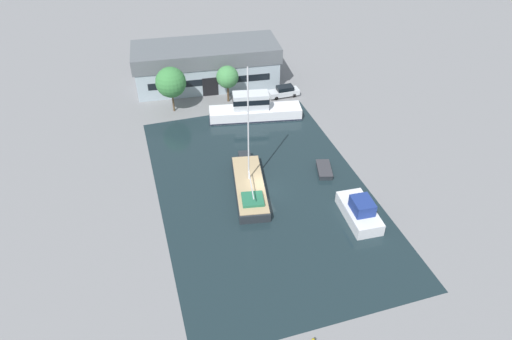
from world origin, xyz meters
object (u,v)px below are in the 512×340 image
(quay_tree_by_water, at_px, (171,82))
(small_dinghy, at_px, (324,170))
(motor_cruiser, at_px, (254,109))
(sailboat_moored, at_px, (250,185))
(parked_car, at_px, (284,91))
(warehouse_building, at_px, (207,64))
(quay_tree_near_building, at_px, (227,77))
(cabin_boat, at_px, (360,211))

(quay_tree_by_water, relative_size, small_dinghy, 1.79)
(motor_cruiser, distance_m, small_dinghy, 15.36)
(quay_tree_by_water, distance_m, motor_cruiser, 12.31)
(quay_tree_by_water, relative_size, sailboat_moored, 0.45)
(parked_car, height_order, motor_cruiser, motor_cruiser)
(warehouse_building, distance_m, motor_cruiser, 13.27)
(quay_tree_near_building, relative_size, parked_car, 1.19)
(quay_tree_near_building, relative_size, motor_cruiser, 0.42)
(motor_cruiser, xyz_separation_m, small_dinghy, (4.51, -14.65, -1.09))
(sailboat_moored, xyz_separation_m, cabin_boat, (9.87, -7.97, 0.34))
(cabin_boat, bearing_deg, small_dinghy, 95.20)
(warehouse_building, bearing_deg, sailboat_moored, -86.71)
(small_dinghy, relative_size, cabin_boat, 0.59)
(warehouse_building, xyz_separation_m, quay_tree_near_building, (1.77, -6.65, 0.68))
(small_dinghy, distance_m, cabin_boat, 8.62)
(warehouse_building, xyz_separation_m, motor_cruiser, (4.05, -12.49, -1.89))
(warehouse_building, relative_size, sailboat_moored, 1.55)
(quay_tree_near_building, relative_size, small_dinghy, 1.49)
(quay_tree_by_water, xyz_separation_m, cabin_boat, (15.40, -28.56, -3.60))
(parked_car, xyz_separation_m, sailboat_moored, (-11.39, -20.07, -0.19))
(warehouse_building, xyz_separation_m, small_dinghy, (8.56, -27.14, -2.97))
(motor_cruiser, bearing_deg, warehouse_building, 28.32)
(quay_tree_near_building, bearing_deg, parked_car, -6.97)
(quay_tree_by_water, bearing_deg, small_dinghy, -52.84)
(quay_tree_by_water, height_order, small_dinghy, quay_tree_by_water)
(quay_tree_near_building, xyz_separation_m, cabin_boat, (7.05, -29.08, -2.99))
(motor_cruiser, relative_size, cabin_boat, 2.10)
(quay_tree_near_building, height_order, parked_car, quay_tree_near_building)
(parked_car, bearing_deg, sailboat_moored, 149.64)
(warehouse_building, bearing_deg, quay_tree_by_water, -127.09)
(quay_tree_by_water, height_order, motor_cruiser, quay_tree_by_water)
(parked_car, bearing_deg, warehouse_building, 52.56)
(sailboat_moored, bearing_deg, cabin_boat, -28.86)
(quay_tree_near_building, bearing_deg, cabin_boat, -76.37)
(warehouse_building, bearing_deg, cabin_boat, -70.68)
(warehouse_building, bearing_deg, parked_car, -31.21)
(cabin_boat, bearing_deg, parked_car, 90.36)
(parked_car, distance_m, small_dinghy, 19.53)
(warehouse_building, relative_size, quay_tree_by_water, 3.44)
(warehouse_building, xyz_separation_m, parked_car, (10.34, -7.70, -2.46))
(quay_tree_by_water, distance_m, parked_car, 17.34)
(sailboat_moored, bearing_deg, parked_car, 70.46)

